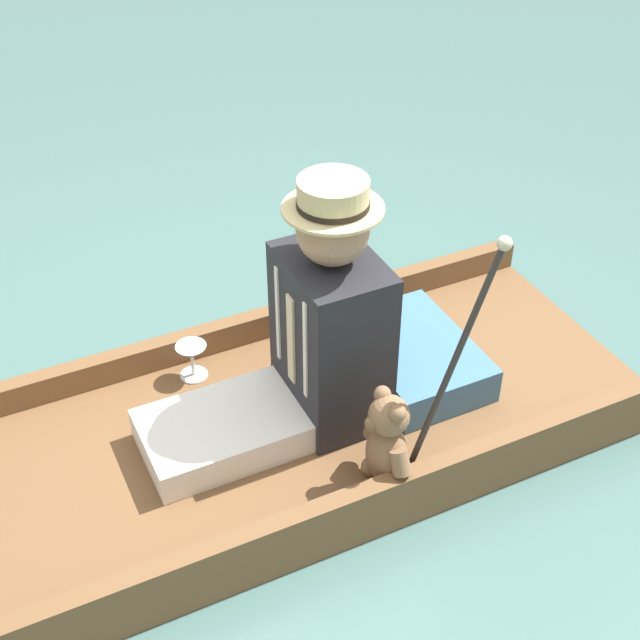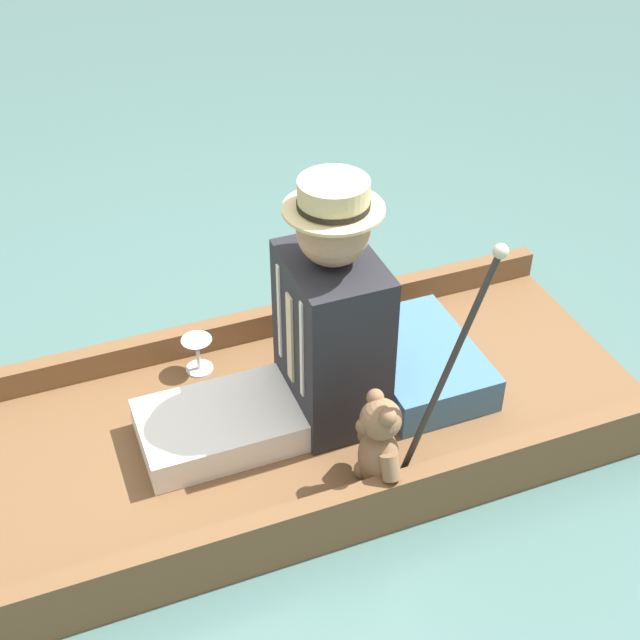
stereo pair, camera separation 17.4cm
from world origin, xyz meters
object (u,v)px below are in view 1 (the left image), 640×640
(walking_cane, at_px, (461,345))
(wine_glass, at_px, (192,354))
(teddy_bear, at_px, (386,442))
(seated_person, at_px, (310,339))

(walking_cane, bearing_deg, wine_glass, 38.17)
(teddy_bear, relative_size, wine_glass, 2.57)
(wine_glass, height_order, walking_cane, walking_cane)
(teddy_bear, height_order, wine_glass, teddy_bear)
(wine_glass, xyz_separation_m, walking_cane, (-0.74, -0.59, 0.38))
(seated_person, height_order, wine_glass, seated_person)
(seated_person, bearing_deg, walking_cane, -131.76)
(teddy_bear, distance_m, wine_glass, 0.81)
(seated_person, height_order, teddy_bear, seated_person)
(teddy_bear, distance_m, walking_cane, 0.38)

